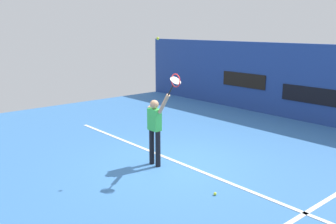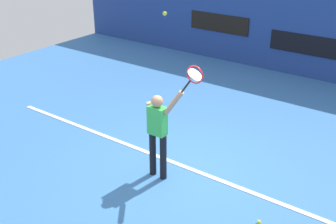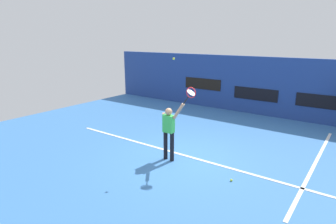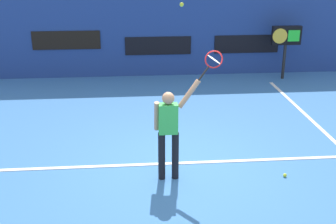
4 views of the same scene
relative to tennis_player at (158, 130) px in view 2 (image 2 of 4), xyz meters
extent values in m
plane|color=#3870B2|center=(0.25, 0.36, -1.01)|extent=(18.00, 18.00, 0.00)
cube|color=navy|center=(0.25, 7.14, 0.43)|extent=(18.00, 0.20, 2.87)
cube|color=black|center=(0.25, 7.02, 0.02)|extent=(2.20, 0.03, 0.60)
cube|color=black|center=(-2.75, 7.02, 0.25)|extent=(2.20, 0.03, 0.60)
cube|color=white|center=(0.25, 0.56, -1.00)|extent=(10.00, 0.10, 0.01)
cylinder|color=black|center=(-0.13, 0.00, -0.55)|extent=(0.13, 0.13, 0.92)
cylinder|color=black|center=(0.12, 0.00, -0.55)|extent=(0.13, 0.13, 0.92)
cube|color=green|center=(-0.01, 0.00, 0.19)|extent=(0.34, 0.20, 0.55)
sphere|color=tan|center=(-0.01, 0.00, 0.57)|extent=(0.22, 0.22, 0.22)
cylinder|color=tan|center=(0.35, 0.00, 0.64)|extent=(0.40, 0.09, 0.53)
cylinder|color=tan|center=(-0.21, 0.08, 0.21)|extent=(0.09, 0.23, 0.58)
cylinder|color=black|center=(0.60, 0.00, 1.00)|extent=(0.20, 0.03, 0.27)
torus|color=red|center=(0.77, 0.00, 1.25)|extent=(0.44, 0.02, 0.44)
cylinder|color=silver|center=(0.77, 0.00, 1.25)|extent=(0.22, 0.27, 0.15)
sphere|color=#CCE033|center=(0.20, -0.05, 2.17)|extent=(0.07, 0.07, 0.07)
sphere|color=#CCE033|center=(2.18, -0.15, -0.97)|extent=(0.07, 0.07, 0.07)
camera|label=1|loc=(6.94, -5.53, 2.40)|focal=39.36mm
camera|label=2|loc=(4.21, -5.48, 3.61)|focal=45.21mm
camera|label=3|loc=(4.85, -6.75, 2.75)|focal=30.25mm
camera|label=4|loc=(-0.61, -7.00, 2.97)|focal=45.55mm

